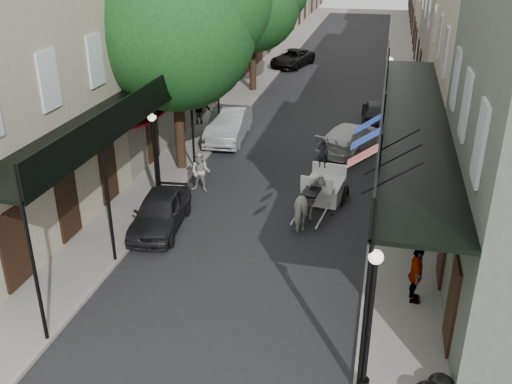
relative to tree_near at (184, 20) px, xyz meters
The scene contains 21 objects.
ground 12.78m from the tree_near, 67.59° to the right, with size 140.00×140.00×0.00m, color gray.
road 12.50m from the tree_near, 66.86° to the left, with size 8.00×90.00×0.01m, color black.
sidewalk_left 11.77m from the tree_near, 94.67° to the left, with size 2.20×90.00×0.12m, color gray.
sidewalk_right 14.91m from the tree_near, 46.88° to the left, with size 2.20×90.00×0.12m, color gray.
building_row_right 23.63m from the tree_near, 57.15° to the left, with size 5.00×80.00×10.50m, color gray.
gallery_left 4.06m from the tree_near, 100.49° to the right, with size 2.20×18.05×4.88m.
gallery_right 9.84m from the tree_near, 19.59° to the right, with size 2.20×18.05×4.88m.
tree_near is the anchor object (origin of this frame).
lamppost_right_near 15.39m from the tree_near, 55.73° to the right, with size 0.32×0.32×3.71m.
lamppost_left 6.10m from the tree_near, 88.66° to the right, with size 0.32×0.32×3.71m.
lamppost_right_far 12.24m from the tree_near, 43.31° to the left, with size 0.32×0.32×3.71m.
horse 9.19m from the tree_near, 35.23° to the right, with size 0.90×1.97×1.66m, color beige.
carriage 8.40m from the tree_near, 14.47° to the right, with size 1.89×2.60×2.78m.
pedestrian_walking 6.18m from the tree_near, 62.22° to the right, with size 0.82×0.64×1.68m, color #A4A49B.
pedestrian_sidewalk_left 8.24m from the tree_near, 104.88° to the left, with size 1.28×0.73×1.97m, color gray.
pedestrian_sidewalk_right 13.78m from the tree_near, 41.32° to the right, with size 1.02×0.42×1.73m, color gray.
car_left_near 8.13m from the tree_near, 82.23° to the right, with size 1.61×3.99×1.36m, color black.
car_left_mid 7.07m from the tree_near, 81.79° to the left, with size 1.67×4.80×1.58m, color #A4A4A9.
car_left_far 22.63m from the tree_near, 87.68° to the left, with size 2.18×4.72×1.31m, color black.
car_right_near 9.72m from the tree_near, 29.35° to the left, with size 1.91×4.69×1.36m, color silver.
car_right_far 13.15m from the tree_near, 48.53° to the left, with size 1.47×3.66×1.25m, color black.
Camera 1 is at (3.95, -12.35, 9.76)m, focal length 40.00 mm.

